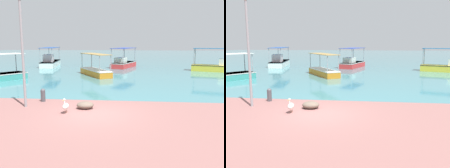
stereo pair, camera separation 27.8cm
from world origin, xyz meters
The scene contains 10 objects.
ground centered at (0.00, 0.00, 0.00)m, with size 120.00×120.00×0.00m, color #8F5C58.
harbor_water centered at (0.00, 48.00, 0.00)m, with size 110.00×90.00×0.00m, color teal.
fishing_boat_center centered at (11.59, 19.31, 0.65)m, with size 5.42×3.12×2.81m.
fishing_boat_far_left centered at (-10.51, 23.42, 0.67)m, with size 2.90×6.90×2.76m.
fishing_boat_near_left centered at (-2.32, 14.36, 0.50)m, with size 4.25×5.61×2.32m.
fishing_boat_outer centered at (0.20, 23.07, 0.62)m, with size 3.53×5.75×2.73m.
pelican centered at (-1.46, 0.03, 0.38)m, with size 0.31×0.80×0.80m.
lamp_post centered at (-4.04, 1.02, 3.37)m, with size 0.28×0.28×6.02m.
mooring_bollard centered at (-3.54, 2.36, 0.43)m, with size 0.29×0.29×0.80m.
net_pile centered at (-0.65, 1.01, 0.19)m, with size 0.93×0.79×0.38m, color #6D5B4E.
Camera 1 is at (2.13, -11.97, 3.61)m, focal length 40.00 mm.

